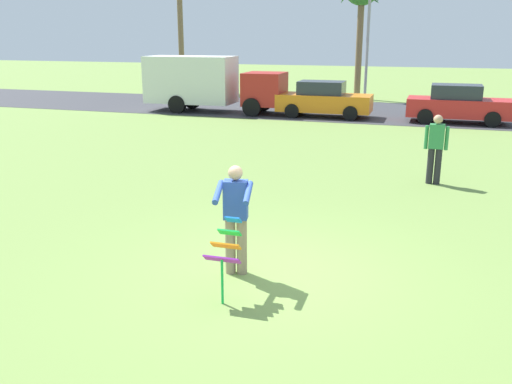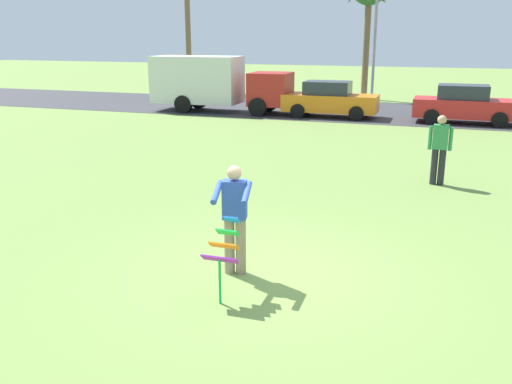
{
  "view_description": "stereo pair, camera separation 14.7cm",
  "coord_description": "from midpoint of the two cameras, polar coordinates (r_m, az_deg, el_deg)",
  "views": [
    {
      "loc": [
        2.24,
        -7.63,
        3.6
      ],
      "look_at": [
        -0.5,
        0.85,
        1.05
      ],
      "focal_mm": 38.65,
      "sensor_mm": 36.0,
      "label": 1
    },
    {
      "loc": [
        2.38,
        -7.58,
        3.6
      ],
      "look_at": [
        -0.5,
        0.85,
        1.05
      ],
      "focal_mm": 38.65,
      "sensor_mm": 36.0,
      "label": 2
    }
  ],
  "objects": [
    {
      "name": "kite_held",
      "position": [
        7.66,
        -3.69,
        -5.83
      ],
      "size": [
        0.51,
        0.64,
        1.13
      ],
      "color": "blue",
      "rests_on": "ground"
    },
    {
      "name": "parked_car_orange",
      "position": [
        25.39,
        6.86,
        9.46
      ],
      "size": [
        4.22,
        1.87,
        1.6
      ],
      "color": "orange",
      "rests_on": "ground"
    },
    {
      "name": "parked_car_red",
      "position": [
        24.93,
        20.03,
        8.5
      ],
      "size": [
        4.21,
        1.86,
        1.6
      ],
      "color": "red",
      "rests_on": "ground"
    },
    {
      "name": "person_walker_near",
      "position": [
        14.31,
        17.82,
        4.45
      ],
      "size": [
        0.57,
        0.23,
        1.73
      ],
      "color": "#26262B",
      "rests_on": "ground"
    },
    {
      "name": "person_kite_flyer",
      "position": [
        8.38,
        -2.62,
        -2.48
      ],
      "size": [
        0.64,
        0.73,
        1.73
      ],
      "color": "gray",
      "rests_on": "ground"
    },
    {
      "name": "ground_plane",
      "position": [
        8.73,
        0.94,
        -8.41
      ],
      "size": [
        120.0,
        120.0,
        0.0
      ],
      "primitive_type": "plane",
      "color": "olive"
    },
    {
      "name": "parked_truck_red_cab",
      "position": [
        27.0,
        -5.25,
        11.25
      ],
      "size": [
        6.74,
        2.22,
        2.62
      ],
      "color": "#B2231E",
      "rests_on": "ground"
    },
    {
      "name": "streetlight_pole",
      "position": [
        32.16,
        11.45,
        16.37
      ],
      "size": [
        0.24,
        1.65,
        7.0
      ],
      "color": "#9E9EA3",
      "rests_on": "ground"
    },
    {
      "name": "road_strip",
      "position": [
        27.49,
        13.09,
        8.04
      ],
      "size": [
        120.0,
        8.0,
        0.01
      ],
      "primitive_type": "cube",
      "color": "#38383D",
      "rests_on": "ground"
    }
  ]
}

